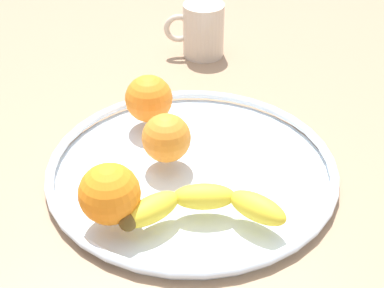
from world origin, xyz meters
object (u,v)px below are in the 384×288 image
at_px(fruit_bowl, 192,168).
at_px(ambient_mug, 202,30).
at_px(orange_back_left, 110,194).
at_px(orange_front_right, 149,99).
at_px(orange_center, 166,138).
at_px(banana, 201,205).

bearing_deg(fruit_bowl, ambient_mug, -96.89).
distance_m(orange_back_left, ambient_mug, 0.46).
bearing_deg(orange_front_right, ambient_mug, -112.24).
distance_m(orange_back_left, orange_front_right, 0.21).
height_order(orange_front_right, ambient_mug, ambient_mug).
relative_size(fruit_bowl, orange_center, 5.94).
bearing_deg(fruit_bowl, orange_back_left, 44.11).
relative_size(orange_front_right, ambient_mug, 0.62).
bearing_deg(orange_front_right, fruit_bowl, 116.30).
bearing_deg(banana, ambient_mug, -91.92).
relative_size(fruit_bowl, orange_front_right, 5.62).
xyz_separation_m(fruit_bowl, orange_back_left, (0.10, 0.10, 0.04)).
xyz_separation_m(banana, orange_front_right, (0.06, -0.21, 0.02)).
distance_m(fruit_bowl, orange_back_left, 0.14).
height_order(fruit_bowl, orange_front_right, orange_front_right).
bearing_deg(orange_front_right, banana, 105.41).
xyz_separation_m(fruit_bowl, orange_center, (0.03, -0.01, 0.04)).
xyz_separation_m(banana, ambient_mug, (-0.04, -0.44, 0.01)).
height_order(banana, orange_front_right, orange_front_right).
height_order(orange_center, orange_front_right, orange_front_right).
xyz_separation_m(orange_back_left, ambient_mug, (-0.14, -0.43, -0.01)).
bearing_deg(orange_center, fruit_bowl, 157.83).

